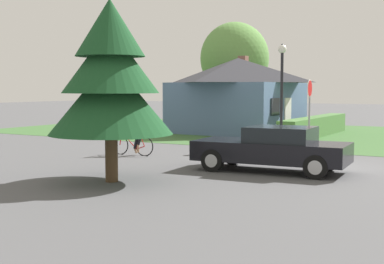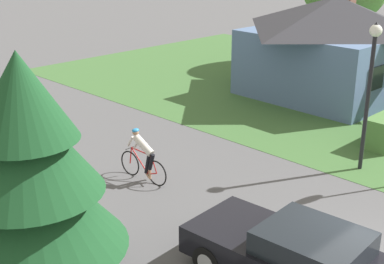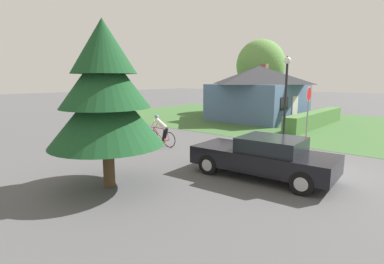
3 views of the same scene
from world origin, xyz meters
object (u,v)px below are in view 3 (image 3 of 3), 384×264
object	(u,v)px
cyclist	(161,131)
conifer_tall_near	(105,93)
sedan_left_lane	(264,157)
street_lamp	(286,83)
stop_sign	(308,104)
cottage_house	(258,92)
deciduous_tree_right	(261,65)

from	to	relation	value
cyclist	conifer_tall_near	distance (m)	6.14
sedan_left_lane	cyclist	distance (m)	6.18
street_lamp	stop_sign	bearing A→B (deg)	-104.52
stop_sign	conifer_tall_near	world-z (taller)	conifer_tall_near
sedan_left_lane	cottage_house	bearing A→B (deg)	-64.75
stop_sign	cyclist	bearing A→B (deg)	-51.63
street_lamp	deciduous_tree_right	xyz separation A→B (m)	(12.40, 8.08, 1.58)
sedan_left_lane	stop_sign	world-z (taller)	stop_sign
cyclist	stop_sign	size ratio (longest dim) A/B	0.64
sedan_left_lane	stop_sign	size ratio (longest dim) A/B	1.65
sedan_left_lane	stop_sign	distance (m)	6.09
stop_sign	street_lamp	bearing A→B (deg)	-108.08
street_lamp	deciduous_tree_right	size ratio (longest dim) A/B	0.62
sedan_left_lane	street_lamp	size ratio (longest dim) A/B	1.07
cottage_house	cyclist	xyz separation A→B (m)	(-11.81, -1.14, -1.47)
street_lamp	deciduous_tree_right	bearing A→B (deg)	33.10
sedan_left_lane	stop_sign	xyz separation A→B (m)	(5.90, 0.74, 1.33)
cyclist	deciduous_tree_right	distance (m)	18.40
cottage_house	cyclist	world-z (taller)	cottage_house
sedan_left_lane	street_lamp	distance (m)	6.96
stop_sign	conifer_tall_near	bearing A→B (deg)	-17.32
cyclist	conifer_tall_near	xyz separation A→B (m)	(-4.96, -2.94, 2.10)
deciduous_tree_right	conifer_tall_near	bearing A→B (deg)	-162.68
sedan_left_lane	street_lamp	xyz separation A→B (m)	(6.24, 2.06, 2.30)
sedan_left_lane	conifer_tall_near	world-z (taller)	conifer_tall_near
sedan_left_lane	street_lamp	bearing A→B (deg)	-75.64
cottage_house	sedan_left_lane	bearing A→B (deg)	-149.50
sedan_left_lane	deciduous_tree_right	world-z (taller)	deciduous_tree_right
sedan_left_lane	conifer_tall_near	bearing A→B (deg)	46.95
cyclist	street_lamp	size ratio (longest dim) A/B	0.42
conifer_tall_near	stop_sign	bearing A→B (deg)	-13.76
conifer_tall_near	deciduous_tree_right	xyz separation A→B (m)	(22.49, 7.01, 1.75)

